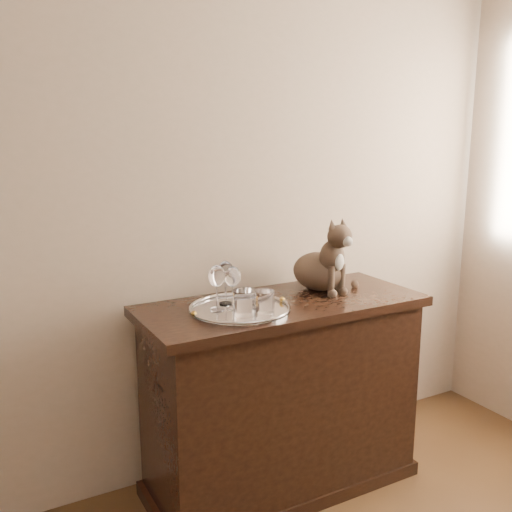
{
  "coord_description": "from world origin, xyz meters",
  "views": [
    {
      "loc": [
        -0.59,
        0.0,
        1.53
      ],
      "look_at": [
        0.48,
        1.95,
        1.05
      ],
      "focal_mm": 40.0,
      "sensor_mm": 36.0,
      "label": 1
    }
  ],
  "objects": [
    {
      "name": "tray",
      "position": [
        0.38,
        1.91,
        0.85
      ],
      "size": [
        0.4,
        0.4,
        0.01
      ],
      "primitive_type": "cylinder",
      "color": "silver",
      "rests_on": "sideboard"
    },
    {
      "name": "wine_glass_a",
      "position": [
        0.3,
        1.94,
        0.95
      ],
      "size": [
        0.07,
        0.07,
        0.18
      ],
      "primitive_type": null,
      "color": "white",
      "rests_on": "tray"
    },
    {
      "name": "tumbler_b",
      "position": [
        0.36,
        1.83,
        0.91
      ],
      "size": [
        0.09,
        0.09,
        0.1
      ],
      "primitive_type": "cylinder",
      "color": "silver",
      "rests_on": "tray"
    },
    {
      "name": "wall_back",
      "position": [
        0.0,
        2.25,
        1.35
      ],
      "size": [
        4.0,
        0.1,
        2.7
      ],
      "primitive_type": "cube",
      "color": "tan",
      "rests_on": "ground"
    },
    {
      "name": "cat",
      "position": [
        0.84,
        2.02,
        1.02
      ],
      "size": [
        0.36,
        0.34,
        0.33
      ],
      "primitive_type": null,
      "rotation": [
        0.0,
        0.0,
        0.1
      ],
      "color": "brown",
      "rests_on": "sideboard"
    },
    {
      "name": "tumbler_a",
      "position": [
        0.44,
        1.82,
        0.9
      ],
      "size": [
        0.08,
        0.08,
        0.09
      ],
      "primitive_type": "cylinder",
      "color": "white",
      "rests_on": "tray"
    },
    {
      "name": "wine_glass_b",
      "position": [
        0.36,
        2.0,
        0.95
      ],
      "size": [
        0.07,
        0.07,
        0.18
      ],
      "primitive_type": null,
      "color": "silver",
      "rests_on": "tray"
    },
    {
      "name": "wine_glass_d",
      "position": [
        0.36,
        1.93,
        0.94
      ],
      "size": [
        0.06,
        0.06,
        0.17
      ],
      "primitive_type": null,
      "color": "white",
      "rests_on": "tray"
    },
    {
      "name": "sideboard",
      "position": [
        0.6,
        1.94,
        0.42
      ],
      "size": [
        1.2,
        0.5,
        0.85
      ],
      "primitive_type": null,
      "color": "black",
      "rests_on": "ground"
    }
  ]
}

